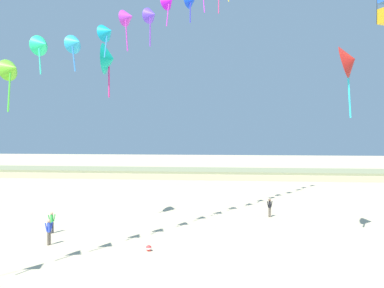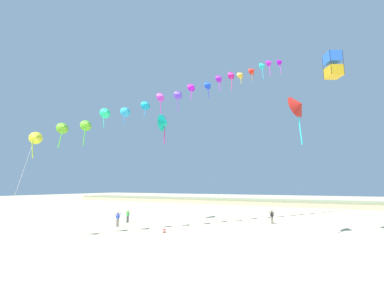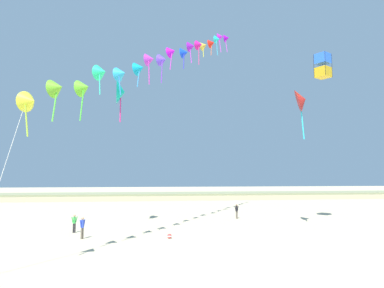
{
  "view_description": "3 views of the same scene",
  "coord_description": "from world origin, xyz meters",
  "px_view_note": "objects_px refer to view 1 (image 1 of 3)",
  "views": [
    {
      "loc": [
        4.41,
        -18.83,
        7.25
      ],
      "look_at": [
        1.18,
        11.26,
        6.49
      ],
      "focal_mm": 38.0,
      "sensor_mm": 36.0,
      "label": 1
    },
    {
      "loc": [
        13.94,
        -16.31,
        4.54
      ],
      "look_at": [
        -0.11,
        10.06,
        9.44
      ],
      "focal_mm": 24.0,
      "sensor_mm": 36.0,
      "label": 2
    },
    {
      "loc": [
        -2.54,
        -21.63,
        4.96
      ],
      "look_at": [
        1.38,
        9.78,
        7.82
      ],
      "focal_mm": 32.0,
      "sensor_mm": 36.0,
      "label": 3
    }
  ],
  "objects_px": {
    "person_near_left": "(52,221)",
    "person_near_right": "(49,230)",
    "large_kite_low_lead": "(349,61)",
    "large_kite_high_solo": "(109,59)",
    "person_mid_center": "(270,207)",
    "beach_ball": "(149,248)"
  },
  "relations": [
    {
      "from": "person_near_left",
      "to": "person_near_right",
      "type": "bearing_deg",
      "value": -67.84
    },
    {
      "from": "person_near_right",
      "to": "person_mid_center",
      "type": "bearing_deg",
      "value": 34.96
    },
    {
      "from": "person_near_left",
      "to": "person_mid_center",
      "type": "xyz_separation_m",
      "value": [
        16.28,
        7.49,
        0.02
      ]
    },
    {
      "from": "person_mid_center",
      "to": "large_kite_high_solo",
      "type": "height_order",
      "value": "large_kite_high_solo"
    },
    {
      "from": "large_kite_high_solo",
      "to": "beach_ball",
      "type": "height_order",
      "value": "large_kite_high_solo"
    },
    {
      "from": "person_near_left",
      "to": "large_kite_low_lead",
      "type": "bearing_deg",
      "value": -0.9
    },
    {
      "from": "person_near_left",
      "to": "person_near_right",
      "type": "relative_size",
      "value": 0.92
    },
    {
      "from": "person_near_right",
      "to": "large_kite_low_lead",
      "type": "bearing_deg",
      "value": 7.88
    },
    {
      "from": "person_near_left",
      "to": "large_kite_low_lead",
      "type": "height_order",
      "value": "large_kite_low_lead"
    },
    {
      "from": "person_near_left",
      "to": "person_mid_center",
      "type": "relative_size",
      "value": 0.98
    },
    {
      "from": "person_mid_center",
      "to": "beach_ball",
      "type": "xyz_separation_m",
      "value": [
        -8.29,
        -11.14,
        -0.75
      ]
    },
    {
      "from": "person_mid_center",
      "to": "large_kite_high_solo",
      "type": "bearing_deg",
      "value": -159.59
    },
    {
      "from": "person_near_left",
      "to": "person_mid_center",
      "type": "height_order",
      "value": "person_mid_center"
    },
    {
      "from": "large_kite_low_lead",
      "to": "person_near_left",
      "type": "bearing_deg",
      "value": 179.1
    },
    {
      "from": "person_near_left",
      "to": "large_kite_high_solo",
      "type": "xyz_separation_m",
      "value": [
        3.48,
        2.73,
        12.19
      ]
    },
    {
      "from": "person_near_right",
      "to": "large_kite_low_lead",
      "type": "distance_m",
      "value": 22.61
    },
    {
      "from": "large_kite_high_solo",
      "to": "beach_ball",
      "type": "relative_size",
      "value": 11.64
    },
    {
      "from": "person_near_right",
      "to": "large_kite_high_solo",
      "type": "height_order",
      "value": "large_kite_high_solo"
    },
    {
      "from": "large_kite_low_lead",
      "to": "large_kite_high_solo",
      "type": "bearing_deg",
      "value": 169.98
    },
    {
      "from": "large_kite_low_lead",
      "to": "large_kite_high_solo",
      "type": "height_order",
      "value": "large_kite_high_solo"
    },
    {
      "from": "person_near_left",
      "to": "large_kite_high_solo",
      "type": "distance_m",
      "value": 12.97
    },
    {
      "from": "person_near_right",
      "to": "beach_ball",
      "type": "bearing_deg",
      "value": -5.23
    }
  ]
}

